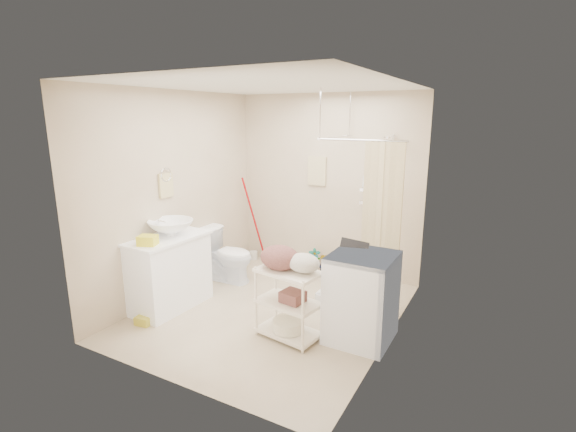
% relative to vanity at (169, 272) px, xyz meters
% --- Properties ---
extents(floor, '(3.20, 3.20, 0.00)m').
position_rel_vanity_xyz_m(floor, '(1.16, 0.47, -0.44)').
color(floor, '#C4B393').
rests_on(floor, ground).
extents(ceiling, '(2.80, 3.20, 0.04)m').
position_rel_vanity_xyz_m(ceiling, '(1.16, 0.47, 2.16)').
color(ceiling, silver).
rests_on(ceiling, ground).
extents(wall_back, '(2.80, 0.04, 2.60)m').
position_rel_vanity_xyz_m(wall_back, '(1.16, 2.07, 0.86)').
color(wall_back, beige).
rests_on(wall_back, ground).
extents(wall_front, '(2.80, 0.04, 2.60)m').
position_rel_vanity_xyz_m(wall_front, '(1.16, -1.13, 0.86)').
color(wall_front, beige).
rests_on(wall_front, ground).
extents(wall_left, '(0.04, 3.20, 2.60)m').
position_rel_vanity_xyz_m(wall_left, '(-0.24, 0.47, 0.86)').
color(wall_left, beige).
rests_on(wall_left, ground).
extents(wall_right, '(0.04, 3.20, 2.60)m').
position_rel_vanity_xyz_m(wall_right, '(2.56, 0.47, 0.86)').
color(wall_right, beige).
rests_on(wall_right, ground).
extents(vanity, '(0.60, 1.03, 0.89)m').
position_rel_vanity_xyz_m(vanity, '(0.00, 0.00, 0.00)').
color(vanity, white).
rests_on(vanity, ground).
extents(sink, '(0.61, 0.61, 0.18)m').
position_rel_vanity_xyz_m(sink, '(-0.01, 0.09, 0.54)').
color(sink, white).
rests_on(sink, vanity).
extents(counter_basket, '(0.24, 0.21, 0.11)m').
position_rel_vanity_xyz_m(counter_basket, '(0.06, -0.34, 0.50)').
color(counter_basket, yellow).
rests_on(counter_basket, vanity).
extents(floor_basket, '(0.27, 0.22, 0.13)m').
position_rel_vanity_xyz_m(floor_basket, '(0.07, -0.50, -0.38)').
color(floor_basket, gold).
rests_on(floor_basket, ground).
extents(toilet, '(0.75, 0.44, 0.76)m').
position_rel_vanity_xyz_m(toilet, '(0.12, 1.02, -0.06)').
color(toilet, white).
rests_on(toilet, ground).
extents(mop, '(0.16, 0.16, 1.34)m').
position_rel_vanity_xyz_m(mop, '(-0.06, 1.94, 0.23)').
color(mop, '#9E0409').
rests_on(mop, ground).
extents(potted_plant_a, '(0.22, 0.21, 0.35)m').
position_rel_vanity_xyz_m(potted_plant_a, '(1.05, 1.93, -0.27)').
color(potted_plant_a, brown).
rests_on(potted_plant_a, ground).
extents(potted_plant_b, '(0.22, 0.20, 0.32)m').
position_rel_vanity_xyz_m(potted_plant_b, '(1.24, 1.87, -0.28)').
color(potted_plant_b, '#994827').
rests_on(potted_plant_b, ground).
extents(hanging_towel, '(0.28, 0.03, 0.42)m').
position_rel_vanity_xyz_m(hanging_towel, '(1.01, 2.05, 1.06)').
color(hanging_towel, beige).
rests_on(hanging_towel, wall_back).
extents(towel_ring, '(0.04, 0.22, 0.34)m').
position_rel_vanity_xyz_m(towel_ring, '(-0.22, 0.27, 1.03)').
color(towel_ring, '#D7C684').
rests_on(towel_ring, wall_left).
extents(tp_holder, '(0.08, 0.12, 0.14)m').
position_rel_vanity_xyz_m(tp_holder, '(-0.20, 0.52, 0.28)').
color(tp_holder, white).
rests_on(tp_holder, wall_left).
extents(shower, '(1.10, 1.10, 2.10)m').
position_rel_vanity_xyz_m(shower, '(2.01, 1.52, 0.61)').
color(shower, silver).
rests_on(shower, ground).
extents(shampoo_bottle_a, '(0.12, 0.12, 0.23)m').
position_rel_vanity_xyz_m(shampoo_bottle_a, '(1.77, 1.98, 0.99)').
color(shampoo_bottle_a, silver).
rests_on(shampoo_bottle_a, shower).
extents(shampoo_bottle_b, '(0.08, 0.08, 0.16)m').
position_rel_vanity_xyz_m(shampoo_bottle_b, '(1.85, 1.99, 0.96)').
color(shampoo_bottle_b, '#4C68AF').
rests_on(shampoo_bottle_b, shower).
extents(washing_machine, '(0.64, 0.66, 0.93)m').
position_rel_vanity_xyz_m(washing_machine, '(2.30, 0.38, 0.02)').
color(washing_machine, white).
rests_on(washing_machine, ground).
extents(laundry_rack, '(0.70, 0.48, 0.90)m').
position_rel_vanity_xyz_m(laundry_rack, '(1.62, 0.05, 0.01)').
color(laundry_rack, white).
rests_on(laundry_rack, ground).
extents(ironing_board, '(0.31, 0.15, 1.05)m').
position_rel_vanity_xyz_m(ironing_board, '(2.11, 0.42, 0.08)').
color(ironing_board, black).
rests_on(ironing_board, ground).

